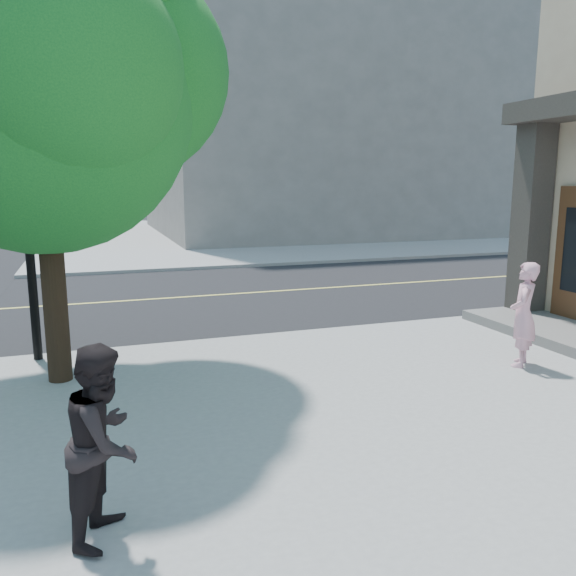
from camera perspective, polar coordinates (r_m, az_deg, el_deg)
name	(u,v)px	position (r m, az deg, el deg)	size (l,w,h in m)	color
ground	(17,363)	(10.33, -25.42, -6.78)	(140.00, 140.00, 0.00)	black
road_ew	(39,307)	(14.68, -23.64, -1.73)	(140.00, 9.00, 0.01)	black
sidewalk_ne	(309,232)	(33.77, 2.16, 5.65)	(29.00, 25.00, 0.12)	gray
filler_ne	(315,108)	(34.57, 2.73, 17.48)	(18.00, 16.00, 14.00)	slate
man_on_phone	(523,314)	(9.35, 22.45, -2.46)	(0.58, 0.38, 1.60)	#DF9CB3
pedestrian	(104,441)	(4.81, -17.87, -14.34)	(0.76, 0.59, 1.56)	black
street_tree	(47,65)	(8.54, -22.97, 19.81)	(4.97, 4.52, 6.60)	black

